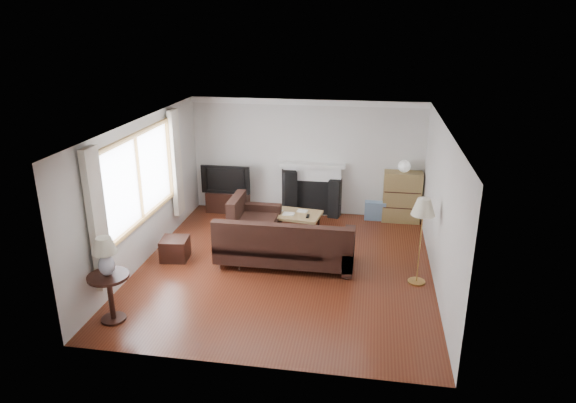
% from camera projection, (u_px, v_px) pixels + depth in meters
% --- Properties ---
extents(room, '(5.10, 5.60, 2.54)m').
position_uv_depth(room, '(285.00, 199.00, 8.52)').
color(room, '#572213').
rests_on(room, ground).
extents(window, '(0.12, 2.74, 1.54)m').
position_uv_depth(window, '(139.00, 178.00, 8.61)').
color(window, brown).
rests_on(window, room).
extents(curtain_near, '(0.10, 0.35, 2.10)m').
position_uv_depth(curtain_near, '(97.00, 220.00, 7.24)').
color(curtain_near, beige).
rests_on(curtain_near, room).
extents(curtain_far, '(0.10, 0.35, 2.10)m').
position_uv_depth(curtain_far, '(176.00, 163.00, 10.07)').
color(curtain_far, beige).
rests_on(curtain_far, room).
extents(fireplace, '(1.40, 0.26, 1.15)m').
position_uv_depth(fireplace, '(312.00, 189.00, 11.18)').
color(fireplace, white).
rests_on(fireplace, room).
extents(tv_stand, '(0.92, 0.41, 0.46)m').
position_uv_depth(tv_stand, '(228.00, 201.00, 11.45)').
color(tv_stand, black).
rests_on(tv_stand, ground).
extents(television, '(1.08, 0.14, 0.62)m').
position_uv_depth(television, '(227.00, 178.00, 11.27)').
color(television, black).
rests_on(television, tv_stand).
extents(speaker_left, '(0.37, 0.41, 1.00)m').
position_uv_depth(speaker_left, '(290.00, 193.00, 11.16)').
color(speaker_left, black).
rests_on(speaker_left, ground).
extents(speaker_right, '(0.28, 0.32, 0.84)m').
position_uv_depth(speaker_right, '(335.00, 198.00, 11.07)').
color(speaker_right, black).
rests_on(speaker_right, ground).
extents(bookshelf, '(0.78, 0.37, 1.08)m').
position_uv_depth(bookshelf, '(402.00, 197.00, 10.79)').
color(bookshelf, olive).
rests_on(bookshelf, ground).
extents(globe_lamp, '(0.25, 0.25, 0.25)m').
position_uv_depth(globe_lamp, '(404.00, 166.00, 10.57)').
color(globe_lamp, white).
rests_on(globe_lamp, bookshelf).
extents(sectional_sofa, '(2.57, 1.88, 0.83)m').
position_uv_depth(sectional_sofa, '(285.00, 243.00, 8.89)').
color(sectional_sofa, black).
rests_on(sectional_sofa, ground).
extents(coffee_table, '(1.31, 0.83, 0.48)m').
position_uv_depth(coffee_table, '(289.00, 224.00, 10.17)').
color(coffee_table, '#9B7A4A').
rests_on(coffee_table, ground).
extents(footstool, '(0.51, 0.51, 0.39)m').
position_uv_depth(footstool, '(175.00, 249.00, 9.17)').
color(footstool, black).
rests_on(footstool, ground).
extents(floor_lamp, '(0.40, 0.40, 1.46)m').
position_uv_depth(floor_lamp, '(420.00, 242.00, 8.16)').
color(floor_lamp, '#AD7F3C').
rests_on(floor_lamp, ground).
extents(side_table, '(0.57, 0.57, 0.72)m').
position_uv_depth(side_table, '(111.00, 298.00, 7.25)').
color(side_table, black).
rests_on(side_table, ground).
extents(table_lamp, '(0.35, 0.35, 0.56)m').
position_uv_depth(table_lamp, '(106.00, 257.00, 7.03)').
color(table_lamp, silver).
rests_on(table_lamp, side_table).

